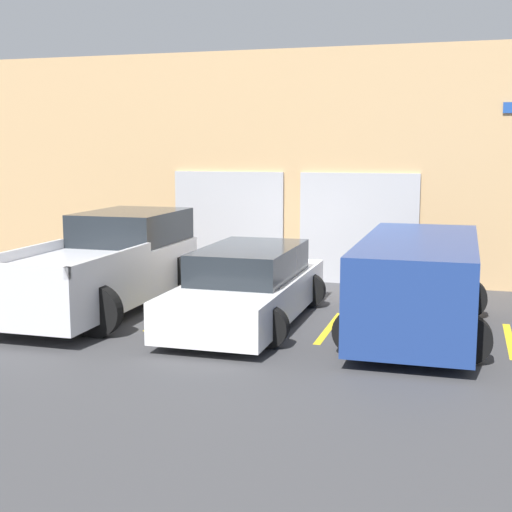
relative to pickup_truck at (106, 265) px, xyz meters
The scene contains 9 objects.
ground_plane 3.13m from the pickup_truck, 16.03° to the left, with size 28.00×28.00×0.00m, color #3D3D3F.
shophouse_building 5.33m from the pickup_truck, 54.95° to the left, with size 17.06×0.68×5.20m.
pickup_truck is the anchor object (origin of this frame).
sedan_white 2.92m from the pickup_truck, ahead, with size 2.17×4.72×1.32m.
sedan_side 5.80m from the pickup_truck, ahead, with size 2.27×4.65×1.58m.
parking_stripe_far_left 1.69m from the pickup_truck, 168.55° to the right, with size 0.12×2.20×0.01m, color gold.
parking_stripe_left 1.69m from the pickup_truck, 11.45° to the right, with size 0.12×2.20×0.01m, color gold.
parking_stripe_centre 4.43m from the pickup_truck, ahead, with size 0.12×2.20×0.01m, color gold.
parking_stripe_right 7.30m from the pickup_truck, ahead, with size 0.12×2.20×0.01m, color gold.
Camera 1 is at (3.56, -12.78, 3.03)m, focal length 50.00 mm.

